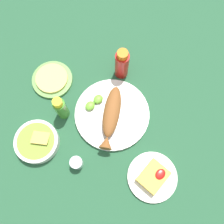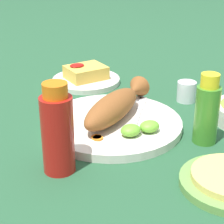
{
  "view_description": "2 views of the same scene",
  "coord_description": "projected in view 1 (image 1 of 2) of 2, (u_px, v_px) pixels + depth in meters",
  "views": [
    {
      "loc": [
        -0.23,
        -0.2,
        1.0
      ],
      "look_at": [
        0.0,
        0.0,
        0.04
      ],
      "focal_mm": 40.0,
      "sensor_mm": 36.0,
      "label": 1
    },
    {
      "loc": [
        0.43,
        0.69,
        0.4
      ],
      "look_at": [
        0.0,
        0.0,
        0.04
      ],
      "focal_mm": 65.0,
      "sensor_mm": 36.0,
      "label": 2
    }
  ],
  "objects": [
    {
      "name": "ground_plane",
      "position": [
        112.0,
        115.0,
        1.05
      ],
      "size": [
        4.0,
        4.0,
        0.0
      ],
      "primitive_type": "plane",
      "color": "#235133"
    },
    {
      "name": "main_plate",
      "position": [
        112.0,
        114.0,
        1.04
      ],
      "size": [
        0.31,
        0.31,
        0.02
      ],
      "primitive_type": "cylinder",
      "color": "silver",
      "rests_on": "ground_plane"
    },
    {
      "name": "fried_fish",
      "position": [
        111.0,
        115.0,
        1.0
      ],
      "size": [
        0.25,
        0.19,
        0.06
      ],
      "rotation": [
        0.0,
        0.0,
        0.55
      ],
      "color": "brown",
      "rests_on": "main_plate"
    },
    {
      "name": "fork_near",
      "position": [
        112.0,
        132.0,
        1.01
      ],
      "size": [
        0.18,
        0.07,
        0.0
      ],
      "rotation": [
        0.0,
        0.0,
        3.45
      ],
      "color": "silver",
      "rests_on": "main_plate"
    },
    {
      "name": "fork_far",
      "position": [
        101.0,
        129.0,
        1.01
      ],
      "size": [
        0.14,
        0.15,
        0.0
      ],
      "rotation": [
        0.0,
        0.0,
        3.97
      ],
      "color": "silver",
      "rests_on": "main_plate"
    },
    {
      "name": "carrot_slice_near",
      "position": [
        112.0,
        93.0,
        1.06
      ],
      "size": [
        0.02,
        0.02,
        0.0
      ],
      "primitive_type": "cylinder",
      "color": "orange",
      "rests_on": "main_plate"
    },
    {
      "name": "carrot_slice_mid",
      "position": [
        113.0,
        93.0,
        1.06
      ],
      "size": [
        0.02,
        0.02,
        0.0
      ],
      "primitive_type": "cylinder",
      "color": "orange",
      "rests_on": "main_plate"
    },
    {
      "name": "lime_wedge_main",
      "position": [
        98.0,
        99.0,
        1.04
      ],
      "size": [
        0.04,
        0.04,
        0.02
      ],
      "primitive_type": "ellipsoid",
      "color": "#6BB233",
      "rests_on": "main_plate"
    },
    {
      "name": "lime_wedge_side",
      "position": [
        90.0,
        106.0,
        1.03
      ],
      "size": [
        0.04,
        0.04,
        0.02
      ],
      "primitive_type": "ellipsoid",
      "color": "#6BB233",
      "rests_on": "main_plate"
    },
    {
      "name": "hot_sauce_bottle_red",
      "position": [
        122.0,
        64.0,
        1.03
      ],
      "size": [
        0.06,
        0.06,
        0.17
      ],
      "color": "#B21914",
      "rests_on": "ground_plane"
    },
    {
      "name": "hot_sauce_bottle_green",
      "position": [
        61.0,
        108.0,
        0.99
      ],
      "size": [
        0.05,
        0.05,
        0.15
      ],
      "color": "#3D8428",
      "rests_on": "ground_plane"
    },
    {
      "name": "salt_cup",
      "position": [
        77.0,
        163.0,
        0.97
      ],
      "size": [
        0.05,
        0.05,
        0.05
      ],
      "color": "silver",
      "rests_on": "ground_plane"
    },
    {
      "name": "side_plate_fries",
      "position": [
        152.0,
        177.0,
        0.97
      ],
      "size": [
        0.19,
        0.19,
        0.01
      ],
      "primitive_type": "cylinder",
      "color": "silver",
      "rests_on": "ground_plane"
    },
    {
      "name": "fries_pile",
      "position": [
        153.0,
        176.0,
        0.94
      ],
      "size": [
        0.11,
        0.09,
        0.04
      ],
      "color": "gold",
      "rests_on": "side_plate_fries"
    },
    {
      "name": "guacamole_bowl",
      "position": [
        37.0,
        142.0,
        0.99
      ],
      "size": [
        0.17,
        0.17,
        0.05
      ],
      "color": "white",
      "rests_on": "ground_plane"
    },
    {
      "name": "tortilla_plate",
      "position": [
        52.0,
        80.0,
        1.09
      ],
      "size": [
        0.18,
        0.18,
        0.01
      ],
      "primitive_type": "cylinder",
      "color": "#6B9E4C",
      "rests_on": "ground_plane"
    },
    {
      "name": "tortilla_stack",
      "position": [
        52.0,
        78.0,
        1.08
      ],
      "size": [
        0.14,
        0.14,
        0.01
      ],
      "primitive_type": "cylinder",
      "color": "#E0C666",
      "rests_on": "tortilla_plate"
    }
  ]
}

